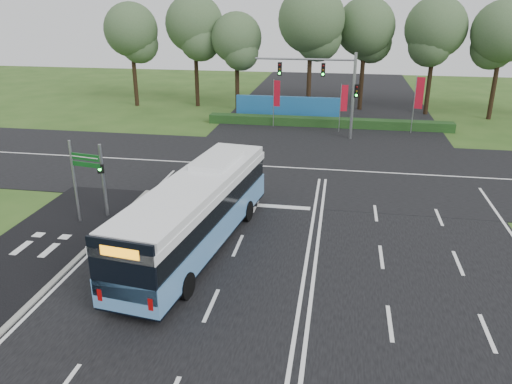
# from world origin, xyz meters

# --- Properties ---
(ground) EXTENTS (120.00, 120.00, 0.00)m
(ground) POSITION_xyz_m (0.00, 0.00, 0.00)
(ground) COLOR #2B4C19
(ground) RESTS_ON ground
(road_main) EXTENTS (20.00, 120.00, 0.04)m
(road_main) POSITION_xyz_m (0.00, 0.00, 0.02)
(road_main) COLOR black
(road_main) RESTS_ON ground
(road_cross) EXTENTS (120.00, 14.00, 0.05)m
(road_cross) POSITION_xyz_m (0.00, 12.00, 0.03)
(road_cross) COLOR black
(road_cross) RESTS_ON ground
(bike_path) EXTENTS (5.00, 18.00, 0.06)m
(bike_path) POSITION_xyz_m (-12.50, -3.00, 0.03)
(bike_path) COLOR black
(bike_path) RESTS_ON ground
(kerb_strip) EXTENTS (0.25, 18.00, 0.12)m
(kerb_strip) POSITION_xyz_m (-10.10, -3.00, 0.06)
(kerb_strip) COLOR gray
(kerb_strip) RESTS_ON ground
(city_bus) EXTENTS (4.28, 12.92, 3.64)m
(city_bus) POSITION_xyz_m (-5.09, -0.48, 1.83)
(city_bus) COLOR #548AC3
(city_bus) RESTS_ON ground
(pedestrian_signal) EXTENTS (0.37, 0.44, 3.99)m
(pedestrian_signal) POSITION_xyz_m (-10.91, 2.19, 2.18)
(pedestrian_signal) COLOR gray
(pedestrian_signal) RESTS_ON ground
(street_sign) EXTENTS (1.70, 0.39, 4.40)m
(street_sign) POSITION_xyz_m (-11.66, 1.25, 2.74)
(street_sign) COLOR gray
(street_sign) RESTS_ON ground
(banner_flag_left) EXTENTS (0.62, 0.21, 4.29)m
(banner_flag_left) POSITION_xyz_m (-4.68, 23.60, 2.81)
(banner_flag_left) COLOR gray
(banner_flag_left) RESTS_ON ground
(banner_flag_mid) EXTENTS (0.62, 0.11, 4.18)m
(banner_flag_mid) POSITION_xyz_m (1.25, 22.76, 2.74)
(banner_flag_mid) COLOR gray
(banner_flag_mid) RESTS_ON ground
(banner_flag_right) EXTENTS (0.72, 0.21, 4.94)m
(banner_flag_right) POSITION_xyz_m (7.44, 23.26, 3.20)
(banner_flag_right) COLOR gray
(banner_flag_right) RESTS_ON ground
(traffic_light_gantry) EXTENTS (8.41, 0.28, 7.00)m
(traffic_light_gantry) POSITION_xyz_m (0.21, 20.50, 4.66)
(traffic_light_gantry) COLOR gray
(traffic_light_gantry) RESTS_ON ground
(hedge) EXTENTS (22.00, 1.20, 0.80)m
(hedge) POSITION_xyz_m (0.00, 24.50, 0.40)
(hedge) COLOR #133312
(hedge) RESTS_ON ground
(blue_hoarding) EXTENTS (10.00, 0.30, 2.20)m
(blue_hoarding) POSITION_xyz_m (-4.00, 27.00, 1.10)
(blue_hoarding) COLOR #1B5995
(blue_hoarding) RESTS_ON ground
(eucalyptus_row) EXTENTS (47.67, 8.98, 12.27)m
(eucalyptus_row) POSITION_xyz_m (-0.15, 31.00, 8.20)
(eucalyptus_row) COLOR black
(eucalyptus_row) RESTS_ON ground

